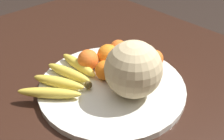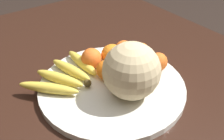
{
  "view_description": "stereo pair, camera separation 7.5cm",
  "coord_description": "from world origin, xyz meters",
  "px_view_note": "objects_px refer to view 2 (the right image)",
  "views": [
    {
      "loc": [
        -0.39,
        0.45,
        1.24
      ],
      "look_at": [
        0.06,
        0.03,
        0.81
      ],
      "focal_mm": 42.0,
      "sensor_mm": 36.0,
      "label": 1
    },
    {
      "loc": [
        -0.43,
        0.4,
        1.24
      ],
      "look_at": [
        0.06,
        0.03,
        0.81
      ],
      "focal_mm": 42.0,
      "sensor_mm": 36.0,
      "label": 2
    }
  ],
  "objects_px": {
    "banana_bunch": "(66,74)",
    "orange_front_left": "(112,55)",
    "produce_tag": "(124,61)",
    "kitchen_table": "(132,115)",
    "orange_back_right": "(136,61)",
    "orange_side_extra": "(106,70)",
    "orange_front_right": "(158,62)",
    "fruit_bowl": "(112,86)",
    "orange_top_small": "(124,49)",
    "melon": "(131,71)",
    "orange_mid_center": "(141,51)",
    "orange_back_left": "(92,58)"
  },
  "relations": [
    {
      "from": "orange_back_left",
      "to": "produce_tag",
      "type": "xyz_separation_m",
      "value": [
        -0.04,
        -0.1,
        -0.03
      ]
    },
    {
      "from": "orange_front_right",
      "to": "orange_mid_center",
      "type": "xyz_separation_m",
      "value": [
        0.08,
        -0.0,
        -0.0
      ]
    },
    {
      "from": "orange_front_right",
      "to": "melon",
      "type": "bearing_deg",
      "value": 105.73
    },
    {
      "from": "orange_mid_center",
      "to": "orange_side_extra",
      "type": "distance_m",
      "value": 0.16
    },
    {
      "from": "fruit_bowl",
      "to": "produce_tag",
      "type": "relative_size",
      "value": 5.45
    },
    {
      "from": "orange_back_left",
      "to": "orange_mid_center",
      "type": "bearing_deg",
      "value": -108.28
    },
    {
      "from": "orange_front_left",
      "to": "fruit_bowl",
      "type": "bearing_deg",
      "value": 143.64
    },
    {
      "from": "produce_tag",
      "to": "orange_back_right",
      "type": "bearing_deg",
      "value": -179.52
    },
    {
      "from": "kitchen_table",
      "to": "orange_front_left",
      "type": "xyz_separation_m",
      "value": [
        0.15,
        -0.03,
        0.14
      ]
    },
    {
      "from": "orange_front_right",
      "to": "orange_mid_center",
      "type": "height_order",
      "value": "orange_front_right"
    },
    {
      "from": "produce_tag",
      "to": "kitchen_table",
      "type": "bearing_deg",
      "value": 152.76
    },
    {
      "from": "orange_mid_center",
      "to": "melon",
      "type": "bearing_deg",
      "value": 130.0
    },
    {
      "from": "melon",
      "to": "orange_top_small",
      "type": "relative_size",
      "value": 2.6
    },
    {
      "from": "banana_bunch",
      "to": "orange_top_small",
      "type": "height_order",
      "value": "orange_top_small"
    },
    {
      "from": "banana_bunch",
      "to": "orange_front_right",
      "type": "distance_m",
      "value": 0.29
    },
    {
      "from": "orange_back_right",
      "to": "produce_tag",
      "type": "xyz_separation_m",
      "value": [
        0.06,
        0.0,
        -0.03
      ]
    },
    {
      "from": "orange_top_small",
      "to": "orange_side_extra",
      "type": "relative_size",
      "value": 1.01
    },
    {
      "from": "kitchen_table",
      "to": "orange_mid_center",
      "type": "distance_m",
      "value": 0.22
    },
    {
      "from": "fruit_bowl",
      "to": "orange_side_extra",
      "type": "relative_size",
      "value": 7.16
    },
    {
      "from": "orange_front_left",
      "to": "orange_back_right",
      "type": "height_order",
      "value": "orange_front_left"
    },
    {
      "from": "fruit_bowl",
      "to": "orange_mid_center",
      "type": "relative_size",
      "value": 7.69
    },
    {
      "from": "orange_mid_center",
      "to": "orange_side_extra",
      "type": "bearing_deg",
      "value": 98.02
    },
    {
      "from": "fruit_bowl",
      "to": "orange_back_right",
      "type": "height_order",
      "value": "orange_back_right"
    },
    {
      "from": "banana_bunch",
      "to": "kitchen_table",
      "type": "bearing_deg",
      "value": -162.73
    },
    {
      "from": "melon",
      "to": "orange_top_small",
      "type": "distance_m",
      "value": 0.2
    },
    {
      "from": "orange_back_left",
      "to": "orange_top_small",
      "type": "relative_size",
      "value": 1.09
    },
    {
      "from": "orange_top_small",
      "to": "orange_back_right",
      "type": "bearing_deg",
      "value": 168.1
    },
    {
      "from": "kitchen_table",
      "to": "orange_back_right",
      "type": "relative_size",
      "value": 23.5
    },
    {
      "from": "orange_mid_center",
      "to": "produce_tag",
      "type": "distance_m",
      "value": 0.07
    },
    {
      "from": "orange_back_right",
      "to": "produce_tag",
      "type": "bearing_deg",
      "value": 0.44
    },
    {
      "from": "orange_top_small",
      "to": "orange_side_extra",
      "type": "xyz_separation_m",
      "value": [
        -0.06,
        0.12,
        -0.0
      ]
    },
    {
      "from": "fruit_bowl",
      "to": "produce_tag",
      "type": "distance_m",
      "value": 0.13
    },
    {
      "from": "orange_side_extra",
      "to": "fruit_bowl",
      "type": "bearing_deg",
      "value": 175.2
    },
    {
      "from": "orange_back_left",
      "to": "banana_bunch",
      "type": "bearing_deg",
      "value": 94.03
    },
    {
      "from": "orange_top_small",
      "to": "orange_side_extra",
      "type": "bearing_deg",
      "value": 118.16
    },
    {
      "from": "banana_bunch",
      "to": "orange_front_left",
      "type": "xyz_separation_m",
      "value": [
        -0.02,
        -0.16,
        0.02
      ]
    },
    {
      "from": "orange_front_left",
      "to": "banana_bunch",
      "type": "bearing_deg",
      "value": 83.33
    },
    {
      "from": "fruit_bowl",
      "to": "orange_top_small",
      "type": "relative_size",
      "value": 7.12
    },
    {
      "from": "orange_side_extra",
      "to": "produce_tag",
      "type": "distance_m",
      "value": 0.11
    },
    {
      "from": "fruit_bowl",
      "to": "orange_side_extra",
      "type": "height_order",
      "value": "orange_side_extra"
    },
    {
      "from": "orange_front_right",
      "to": "orange_top_small",
      "type": "xyz_separation_m",
      "value": [
        0.12,
        0.04,
        0.0
      ]
    },
    {
      "from": "fruit_bowl",
      "to": "banana_bunch",
      "type": "xyz_separation_m",
      "value": [
        0.1,
        0.1,
        0.02
      ]
    },
    {
      "from": "orange_back_left",
      "to": "orange_side_extra",
      "type": "distance_m",
      "value": 0.08
    },
    {
      "from": "orange_front_right",
      "to": "kitchen_table",
      "type": "bearing_deg",
      "value": 105.33
    },
    {
      "from": "fruit_bowl",
      "to": "orange_front_left",
      "type": "relative_size",
      "value": 6.1
    },
    {
      "from": "orange_front_right",
      "to": "banana_bunch",
      "type": "bearing_deg",
      "value": 63.55
    },
    {
      "from": "banana_bunch",
      "to": "orange_front_right",
      "type": "bearing_deg",
      "value": -137.8
    },
    {
      "from": "orange_front_right",
      "to": "fruit_bowl",
      "type": "bearing_deg",
      "value": 80.81
    },
    {
      "from": "orange_back_right",
      "to": "orange_side_extra",
      "type": "distance_m",
      "value": 0.1
    },
    {
      "from": "melon",
      "to": "orange_front_right",
      "type": "relative_size",
      "value": 2.71
    }
  ]
}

